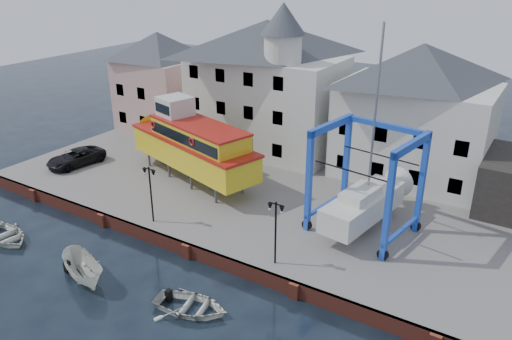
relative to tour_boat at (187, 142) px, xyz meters
The scene contains 14 objects.
ground 11.94m from the tour_boat, 51.67° to the right, with size 140.00×140.00×0.00m, color black.
hardstanding 8.16m from the tour_boat, 17.69° to the left, with size 44.00×22.00×1.00m, color slate.
quay_wall 11.70m from the tour_boat, 51.34° to the right, with size 44.00×0.47×1.00m.
building_pink 14.53m from the tour_boat, 140.20° to the left, with size 8.00×7.00×10.30m.
building_white_main 10.33m from the tour_boat, 77.82° to the left, with size 14.00×8.30×14.00m.
building_white_right 19.09m from the tour_boat, 32.64° to the left, with size 12.00×8.00×11.20m.
lamp_post_left 8.14m from the tour_boat, 68.78° to the right, with size 1.12×0.32×4.20m.
lamp_post_right 15.00m from the tour_boat, 30.37° to the right, with size 1.12×0.32×4.20m.
tour_boat is the anchor object (origin of this frame).
travel_lift 16.08m from the tour_boat, ahead, with size 7.14×9.41×13.84m.
van 11.04m from the tour_boat, 161.67° to the right, with size 2.41×5.22×1.45m, color black.
motorboat_a 15.03m from the tour_boat, 77.13° to the right, with size 1.71×4.55×1.76m, color silver.
motorboat_b 17.20m from the tour_boat, 50.70° to the right, with size 3.13×4.39×0.91m, color silver.
motorboat_d 15.35m from the tour_boat, 111.21° to the right, with size 3.17×4.44×0.92m, color silver.
Camera 1 is at (18.77, -21.46, 18.23)m, focal length 35.00 mm.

